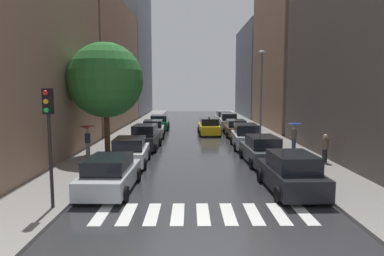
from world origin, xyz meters
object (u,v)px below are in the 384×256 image
taxi_midroad (209,127)px  pedestrian_near_tree (294,131)px  lamp_post_right (261,89)px  parked_car_left_third (145,138)px  parked_car_right_fourth (236,128)px  parked_car_left_second (130,152)px  parked_car_right_third (246,137)px  street_tree_left (106,80)px  pedestrian_foreground (325,148)px  parked_car_left_nearest (110,174)px  parked_car_left_fifth (159,123)px  parked_car_right_nearest (291,174)px  parked_car_right_second (262,150)px  pedestrian_by_kerb (87,134)px  traffic_light_left_corner (49,122)px  parked_car_left_fourth (153,129)px  parked_car_right_fifth (228,122)px  parked_car_right_sixth (224,118)px

taxi_midroad → pedestrian_near_tree: 10.78m
taxi_midroad → lamp_post_right: 6.97m
parked_car_left_third → parked_car_right_fourth: parked_car_left_third is taller
parked_car_left_second → parked_car_left_third: bearing=-4.4°
parked_car_right_third → street_tree_left: street_tree_left is taller
pedestrian_foreground → pedestrian_near_tree: size_ratio=0.89×
lamp_post_right → pedestrian_foreground: bearing=-78.6°
parked_car_left_nearest → parked_car_right_fourth: 19.24m
parked_car_left_second → parked_car_left_fifth: size_ratio=0.92×
parked_car_right_nearest → parked_car_right_third: bearing=-1.2°
parked_car_right_second → pedestrian_by_kerb: bearing=77.2°
parked_car_right_fourth → street_tree_left: size_ratio=0.64×
parked_car_left_nearest → traffic_light_left_corner: (-1.50, -2.53, 2.55)m
pedestrian_by_kerb → parked_car_right_fourth: bearing=-36.7°
parked_car_left_fourth → parked_car_right_fifth: 9.92m
parked_car_left_nearest → parked_car_right_nearest: (7.85, -0.16, 0.07)m
parked_car_left_fourth → parked_car_right_nearest: parked_car_right_nearest is taller
parked_car_left_second → pedestrian_foreground: 11.39m
pedestrian_foreground → lamp_post_right: 10.05m
parked_car_left_second → parked_car_right_second: 7.83m
parked_car_right_second → parked_car_right_fourth: (0.02, 11.96, -0.04)m
parked_car_left_nearest → parked_car_left_fifth: parked_car_left_fifth is taller
pedestrian_foreground → traffic_light_left_corner: traffic_light_left_corner is taller
pedestrian_near_tree → street_tree_left: street_tree_left is taller
parked_car_right_sixth → traffic_light_left_corner: size_ratio=1.00×
parked_car_left_third → parked_car_right_sixth: 19.90m
taxi_midroad → parked_car_left_fourth: bearing=107.3°
parked_car_right_sixth → parked_car_right_second: bearing=178.1°
pedestrian_foreground → lamp_post_right: lamp_post_right is taller
parked_car_left_second → parked_car_right_fifth: 19.50m
parked_car_left_fourth → street_tree_left: bearing=165.8°
taxi_midroad → pedestrian_by_kerb: (-8.58, -10.91, 0.74)m
parked_car_right_fourth → parked_car_right_sixth: 11.30m
street_tree_left → parked_car_left_fifth: bearing=82.6°
parked_car_left_third → street_tree_left: street_tree_left is taller
parked_car_left_third → parked_car_right_sixth: (7.64, 18.38, -0.10)m
parked_car_right_fifth → pedestrian_by_kerb: bearing=146.5°
parked_car_left_third → parked_car_right_fifth: bearing=-28.8°
parked_car_left_third → parked_car_right_third: parked_car_left_third is taller
parked_car_left_second → parked_car_right_second: bearing=-89.2°
parked_car_left_third → parked_car_right_third: bearing=-83.3°
pedestrian_by_kerb → parked_car_right_sixth: bearing=-16.2°
parked_car_left_second → street_tree_left: bearing=37.2°
taxi_midroad → pedestrian_by_kerb: pedestrian_by_kerb is taller
parked_car_left_third → pedestrian_by_kerb: bearing=131.6°
parked_car_left_fifth → parked_car_right_second: (7.67, -17.41, 0.03)m
parked_car_left_fifth → pedestrian_foreground: 21.20m
taxi_midroad → parked_car_right_nearest: bearing=-174.1°
parked_car_right_second → parked_car_left_second: bearing=90.6°
parked_car_right_second → pedestrian_near_tree: pedestrian_near_tree is taller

